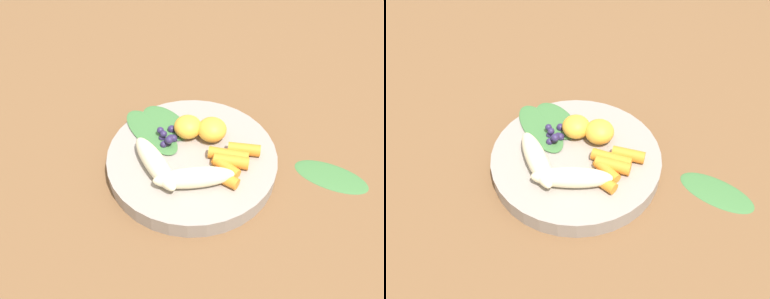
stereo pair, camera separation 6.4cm
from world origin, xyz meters
The scene contains 16 objects.
ground_plane centered at (0.00, 0.00, 0.00)m, with size 2.40×2.40×0.00m, color brown.
bowl centered at (0.00, 0.00, 0.01)m, with size 0.27×0.27×0.03m, color gray.
banana_peeled_left centered at (-0.06, 0.01, 0.05)m, with size 0.12×0.03×0.03m, color beige.
banana_peeled_right centered at (-0.03, 0.06, 0.05)m, with size 0.12×0.03×0.03m, color beige.
orange_segment_near centered at (0.05, 0.00, 0.05)m, with size 0.05×0.05×0.03m, color #F4A833.
orange_segment_far centered at (0.03, -0.04, 0.05)m, with size 0.05×0.05×0.04m, color #F4A833.
carrot_front centered at (-0.06, -0.04, 0.04)m, with size 0.02×0.02×0.05m, color orange.
carrot_mid_left centered at (-0.04, -0.05, 0.04)m, with size 0.02×0.02×0.05m, color orange.
carrot_mid_right centered at (-0.03, -0.06, 0.04)m, with size 0.02×0.02×0.05m, color orange.
carrot_rear centered at (-0.02, -0.05, 0.04)m, with size 0.02×0.02×0.06m, color orange.
carrot_small centered at (-0.01, -0.08, 0.04)m, with size 0.02×0.02×0.05m, color orange.
blueberry_pile centered at (0.03, 0.04, 0.04)m, with size 0.05×0.03×0.02m.
coconut_shred_patch centered at (0.03, 0.07, 0.03)m, with size 0.04×0.04×0.00m, color white.
kale_leaf_left centered at (0.08, 0.03, 0.03)m, with size 0.11×0.06×0.01m, color #3D7038.
kale_leaf_right centered at (0.06, 0.06, 0.03)m, with size 0.13×0.05×0.01m, color #3D7038.
kale_leaf_stray centered at (-0.06, -0.22, 0.00)m, with size 0.12×0.06×0.01m, color #3D7038.
Camera 2 is at (-0.44, 0.00, 0.50)m, focal length 37.64 mm.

